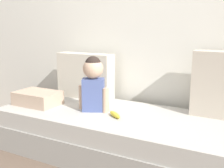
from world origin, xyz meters
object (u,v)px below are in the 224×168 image
at_px(throw_pillow_right, 223,85).
at_px(toddler, 93,82).
at_px(throw_pillow_left, 85,76).
at_px(banana, 115,115).
at_px(couch, 130,137).
at_px(folded_blanket, 38,98).

distance_m(throw_pillow_right, toddler, 1.06).
height_order(throw_pillow_left, banana, throw_pillow_left).
distance_m(toddler, banana, 0.35).
xyz_separation_m(couch, toddler, (-0.35, -0.01, 0.44)).
relative_size(couch, throw_pillow_right, 4.48).
height_order(banana, folded_blanket, folded_blanket).
bearing_deg(banana, folded_blanket, -178.58).
xyz_separation_m(couch, folded_blanket, (-0.91, -0.11, 0.25)).
distance_m(couch, banana, 0.25).
bearing_deg(throw_pillow_left, couch, -26.22).
xyz_separation_m(throw_pillow_left, folded_blanket, (-0.25, -0.43, -0.16)).
height_order(throw_pillow_left, toddler, toddler).
relative_size(couch, banana, 13.96).
relative_size(banana, folded_blanket, 0.42).
bearing_deg(banana, throw_pillow_right, 28.35).
bearing_deg(toddler, banana, -15.95).
distance_m(couch, toddler, 0.56).
bearing_deg(throw_pillow_right, folded_blanket, -164.69).
height_order(throw_pillow_left, throw_pillow_right, throw_pillow_right).
height_order(toddler, folded_blanket, toddler).
height_order(throw_pillow_right, banana, throw_pillow_right).
height_order(throw_pillow_right, toddler, throw_pillow_right).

